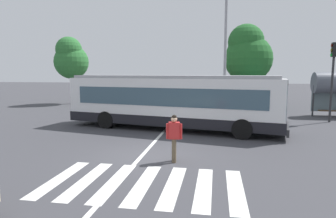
{
  "coord_description": "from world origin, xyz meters",
  "views": [
    {
      "loc": [
        2.51,
        -10.63,
        3.2
      ],
      "look_at": [
        0.01,
        4.25,
        1.3
      ],
      "focal_mm": 30.74,
      "sensor_mm": 36.0,
      "label": 1
    }
  ],
  "objects": [
    {
      "name": "parked_car_charcoal",
      "position": [
        -4.81,
        16.41,
        0.77
      ],
      "size": [
        1.93,
        4.53,
        1.35
      ],
      "color": "black",
      "rests_on": "ground_plane"
    },
    {
      "name": "parked_car_champagne",
      "position": [
        -7.68,
        15.81,
        0.77
      ],
      "size": [
        2.07,
        4.59,
        1.35
      ],
      "color": "black",
      "rests_on": "ground_plane"
    },
    {
      "name": "ground_plane",
      "position": [
        0.0,
        0.0,
        0.0
      ],
      "size": [
        160.0,
        160.0,
        0.0
      ],
      "primitive_type": "plane",
      "color": "#3D3D42"
    },
    {
      "name": "parked_car_red",
      "position": [
        0.69,
        16.54,
        0.77
      ],
      "size": [
        1.95,
        4.54,
        1.35
      ],
      "color": "black",
      "rests_on": "ground_plane"
    },
    {
      "name": "twin_arm_street_lamp",
      "position": [
        3.1,
        11.53,
        5.53
      ],
      "size": [
        4.46,
        0.32,
        9.0
      ],
      "color": "#939399",
      "rests_on": "ground_plane"
    },
    {
      "name": "parked_car_white",
      "position": [
        -2.14,
        15.91,
        0.77
      ],
      "size": [
        1.99,
        4.56,
        1.35
      ],
      "color": "black",
      "rests_on": "ground_plane"
    },
    {
      "name": "crosswalk_painted_stripes",
      "position": [
        0.48,
        -2.85,
        0.0
      ],
      "size": [
        5.68,
        3.13,
        0.01
      ],
      "color": "silver",
      "rests_on": "ground_plane"
    },
    {
      "name": "city_transit_bus",
      "position": [
        0.03,
        5.41,
        1.59
      ],
      "size": [
        12.54,
        4.97,
        3.06
      ],
      "color": "black",
      "rests_on": "ground_plane"
    },
    {
      "name": "background_tree_left",
      "position": [
        -12.24,
        17.05,
        4.66
      ],
      "size": [
        3.46,
        3.46,
        6.83
      ],
      "color": "brown",
      "rests_on": "ground_plane"
    },
    {
      "name": "lane_center_line",
      "position": [
        -0.29,
        2.0,
        0.0
      ],
      "size": [
        0.16,
        24.0,
        0.01
      ],
      "primitive_type": "cube",
      "color": "silver",
      "rests_on": "ground_plane"
    },
    {
      "name": "background_tree_right",
      "position": [
        5.61,
        20.34,
        5.12
      ],
      "size": [
        4.87,
        4.87,
        8.16
      ],
      "color": "brown",
      "rests_on": "ground_plane"
    },
    {
      "name": "traffic_light_far_corner",
      "position": [
        9.83,
        9.4,
        3.4
      ],
      "size": [
        0.33,
        0.32,
        5.11
      ],
      "color": "#28282B",
      "rests_on": "ground_plane"
    },
    {
      "name": "pedestrian_crossing_street",
      "position": [
        1.05,
        -0.62,
        0.97
      ],
      "size": [
        0.58,
        0.39,
        1.72
      ],
      "color": "brown",
      "rests_on": "ground_plane"
    },
    {
      "name": "parked_car_teal",
      "position": [
        5.93,
        16.16,
        0.77
      ],
      "size": [
        1.9,
        4.51,
        1.35
      ],
      "color": "black",
      "rests_on": "ground_plane"
    },
    {
      "name": "parked_car_silver",
      "position": [
        3.34,
        15.98,
        0.77
      ],
      "size": [
        1.88,
        4.5,
        1.35
      ],
      "color": "black",
      "rests_on": "ground_plane"
    }
  ]
}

